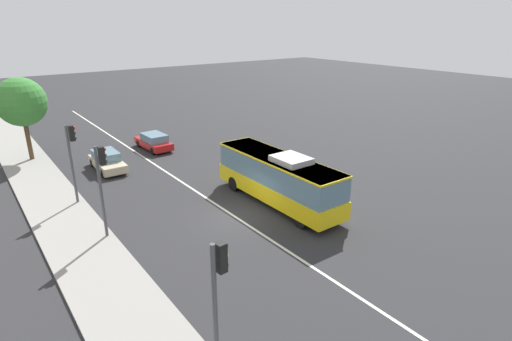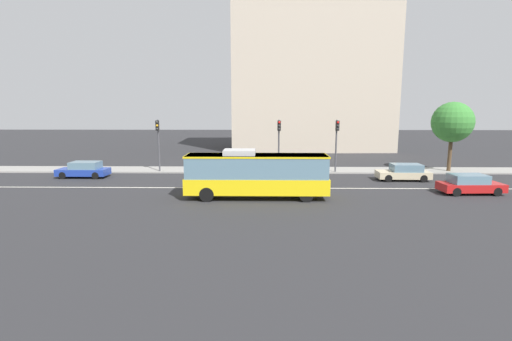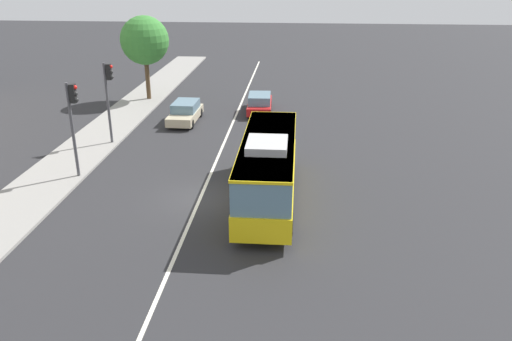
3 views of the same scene
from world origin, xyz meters
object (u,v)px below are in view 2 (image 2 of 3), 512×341
(sedan_beige, at_px, (404,172))
(traffic_light_mid_block, at_px, (337,137))
(traffic_light_near_corner, at_px, (279,137))
(transit_bus, at_px, (256,173))
(street_tree_kerbside_left, at_px, (452,122))
(sedan_red, at_px, (470,184))
(traffic_light_far_corner, at_px, (158,137))
(sedan_blue, at_px, (84,170))

(sedan_beige, height_order, traffic_light_mid_block, traffic_light_mid_block)
(sedan_beige, bearing_deg, traffic_light_near_corner, -16.06)
(transit_bus, xyz_separation_m, street_tree_kerbside_left, (18.98, 11.23, 3.13))
(sedan_beige, distance_m, street_tree_kerbside_left, 8.60)
(sedan_red, bearing_deg, traffic_light_mid_block, 131.46)
(traffic_light_near_corner, distance_m, street_tree_kerbside_left, 17.06)
(traffic_light_near_corner, xyz_separation_m, traffic_light_mid_block, (5.57, 0.10, 0.00))
(sedan_beige, xyz_separation_m, traffic_light_mid_block, (-5.34, 3.50, 2.84))
(sedan_red, relative_size, traffic_light_far_corner, 0.88)
(traffic_light_near_corner, distance_m, traffic_light_far_corner, 11.76)
(traffic_light_near_corner, height_order, street_tree_kerbside_left, street_tree_kerbside_left)
(traffic_light_near_corner, xyz_separation_m, traffic_light_far_corner, (-11.76, 0.17, 0.00))
(transit_bus, xyz_separation_m, traffic_light_far_corner, (-9.75, 10.38, 1.75))
(street_tree_kerbside_left, bearing_deg, traffic_light_mid_block, -175.39)
(sedan_beige, height_order, traffic_light_near_corner, traffic_light_near_corner)
(sedan_blue, xyz_separation_m, traffic_light_far_corner, (6.24, 2.65, 2.84))
(transit_bus, bearing_deg, traffic_light_mid_block, 53.43)
(sedan_red, height_order, traffic_light_far_corner, traffic_light_far_corner)
(traffic_light_mid_block, bearing_deg, sedan_beige, 54.29)
(sedan_red, bearing_deg, traffic_light_far_corner, 158.90)
(sedan_blue, relative_size, traffic_light_far_corner, 0.87)
(sedan_red, height_order, traffic_light_near_corner, traffic_light_near_corner)
(traffic_light_near_corner, height_order, traffic_light_far_corner, same)
(sedan_blue, height_order, traffic_light_mid_block, traffic_light_mid_block)
(transit_bus, height_order, sedan_beige, transit_bus)
(traffic_light_mid_block, bearing_deg, sedan_blue, -86.24)
(traffic_light_far_corner, bearing_deg, traffic_light_mid_block, 85.10)
(transit_bus, bearing_deg, street_tree_kerbside_left, 30.37)
(transit_bus, distance_m, sedan_blue, 17.80)
(transit_bus, distance_m, traffic_light_near_corner, 10.56)
(street_tree_kerbside_left, bearing_deg, traffic_light_near_corner, -176.56)
(sedan_blue, distance_m, sedan_red, 32.46)
(transit_bus, bearing_deg, traffic_light_far_corner, 132.96)
(traffic_light_mid_block, height_order, traffic_light_far_corner, same)
(transit_bus, height_order, sedan_red, transit_bus)
(sedan_beige, xyz_separation_m, traffic_light_far_corner, (-22.68, 3.57, 2.84))
(sedan_beige, bearing_deg, sedan_red, 120.94)
(transit_bus, height_order, traffic_light_mid_block, traffic_light_mid_block)
(traffic_light_mid_block, xyz_separation_m, traffic_light_far_corner, (-17.33, 0.07, 0.00))
(traffic_light_far_corner, height_order, street_tree_kerbside_left, street_tree_kerbside_left)
(sedan_beige, relative_size, traffic_light_far_corner, 0.87)
(sedan_red, xyz_separation_m, traffic_light_near_corner, (-13.88, 8.60, 2.84))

